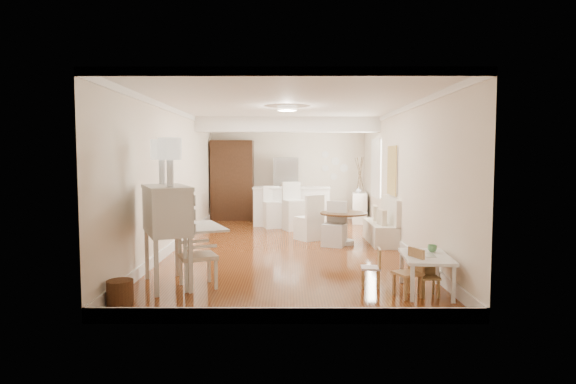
{
  "coord_description": "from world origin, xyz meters",
  "views": [
    {
      "loc": [
        0.04,
        -9.69,
        1.85
      ],
      "look_at": [
        0.02,
        0.3,
        1.11
      ],
      "focal_mm": 30.0,
      "sensor_mm": 36.0,
      "label": 1
    }
  ],
  "objects_px": {
    "kids_chair_c": "(429,277)",
    "sideboard": "(359,208)",
    "kids_chair_a": "(408,272)",
    "bar_stool_left": "(273,207)",
    "gustavian_armchair": "(198,255)",
    "kids_table": "(426,274)",
    "pantry_cabinet": "(232,180)",
    "bar_stool_right": "(294,206)",
    "dining_table": "(344,228)",
    "slip_chair_far": "(309,217)",
    "slip_chair_near": "(334,224)",
    "wicker_basket": "(120,293)",
    "fridge": "(298,189)",
    "breakfast_counter": "(291,206)",
    "kids_chair_b": "(371,267)",
    "secretary_bureau": "(167,236)"
  },
  "relations": [
    {
      "from": "kids_chair_a",
      "to": "bar_stool_right",
      "type": "bearing_deg",
      "value": 170.72
    },
    {
      "from": "bar_stool_left",
      "to": "pantry_cabinet",
      "type": "bearing_deg",
      "value": 113.22
    },
    {
      "from": "bar_stool_right",
      "to": "bar_stool_left",
      "type": "bearing_deg",
      "value": 123.2
    },
    {
      "from": "kids_chair_c",
      "to": "sideboard",
      "type": "relative_size",
      "value": 0.6
    },
    {
      "from": "kids_chair_a",
      "to": "pantry_cabinet",
      "type": "relative_size",
      "value": 0.28
    },
    {
      "from": "kids_chair_a",
      "to": "bar_stool_left",
      "type": "height_order",
      "value": "bar_stool_left"
    },
    {
      "from": "gustavian_armchair",
      "to": "slip_chair_near",
      "type": "distance_m",
      "value": 3.82
    },
    {
      "from": "wicker_basket",
      "to": "fridge",
      "type": "relative_size",
      "value": 0.18
    },
    {
      "from": "kids_table",
      "to": "pantry_cabinet",
      "type": "xyz_separation_m",
      "value": [
        -3.5,
        7.43,
        0.89
      ]
    },
    {
      "from": "wicker_basket",
      "to": "kids_chair_c",
      "type": "height_order",
      "value": "kids_chair_c"
    },
    {
      "from": "kids_chair_b",
      "to": "bar_stool_left",
      "type": "height_order",
      "value": "bar_stool_left"
    },
    {
      "from": "gustavian_armchair",
      "to": "bar_stool_right",
      "type": "distance_m",
      "value": 5.43
    },
    {
      "from": "kids_chair_b",
      "to": "secretary_bureau",
      "type": "bearing_deg",
      "value": -85.89
    },
    {
      "from": "breakfast_counter",
      "to": "slip_chair_far",
      "type": "bearing_deg",
      "value": -80.46
    },
    {
      "from": "wicker_basket",
      "to": "slip_chair_near",
      "type": "xyz_separation_m",
      "value": [
        3.02,
        3.99,
        0.3
      ]
    },
    {
      "from": "kids_chair_b",
      "to": "kids_chair_a",
      "type": "bearing_deg",
      "value": 44.63
    },
    {
      "from": "wicker_basket",
      "to": "pantry_cabinet",
      "type": "bearing_deg",
      "value": 86.8
    },
    {
      "from": "secretary_bureau",
      "to": "pantry_cabinet",
      "type": "bearing_deg",
      "value": 65.83
    },
    {
      "from": "bar_stool_left",
      "to": "pantry_cabinet",
      "type": "xyz_separation_m",
      "value": [
        -1.22,
        1.53,
        0.61
      ]
    },
    {
      "from": "gustavian_armchair",
      "to": "kids_chair_c",
      "type": "relative_size",
      "value": 1.76
    },
    {
      "from": "dining_table",
      "to": "bar_stool_left",
      "type": "xyz_separation_m",
      "value": [
        -1.57,
        2.33,
        0.2
      ]
    },
    {
      "from": "breakfast_counter",
      "to": "pantry_cabinet",
      "type": "bearing_deg",
      "value": 147.57
    },
    {
      "from": "secretary_bureau",
      "to": "kids_chair_b",
      "type": "height_order",
      "value": "secretary_bureau"
    },
    {
      "from": "kids_chair_a",
      "to": "bar_stool_left",
      "type": "bearing_deg",
      "value": 174.63
    },
    {
      "from": "kids_chair_c",
      "to": "slip_chair_near",
      "type": "height_order",
      "value": "slip_chair_near"
    },
    {
      "from": "breakfast_counter",
      "to": "bar_stool_left",
      "type": "bearing_deg",
      "value": -137.05
    },
    {
      "from": "wicker_basket",
      "to": "sideboard",
      "type": "relative_size",
      "value": 0.37
    },
    {
      "from": "secretary_bureau",
      "to": "bar_stool_right",
      "type": "height_order",
      "value": "secretary_bureau"
    },
    {
      "from": "secretary_bureau",
      "to": "kids_chair_c",
      "type": "height_order",
      "value": "secretary_bureau"
    },
    {
      "from": "kids_table",
      "to": "slip_chair_near",
      "type": "xyz_separation_m",
      "value": [
        -0.93,
        3.37,
        0.2
      ]
    },
    {
      "from": "gustavian_armchair",
      "to": "bar_stool_right",
      "type": "bearing_deg",
      "value": -38.01
    },
    {
      "from": "dining_table",
      "to": "slip_chair_near",
      "type": "bearing_deg",
      "value": -136.22
    },
    {
      "from": "secretary_bureau",
      "to": "breakfast_counter",
      "type": "bearing_deg",
      "value": 49.97
    },
    {
      "from": "gustavian_armchair",
      "to": "kids_table",
      "type": "relative_size",
      "value": 0.9
    },
    {
      "from": "kids_chair_a",
      "to": "slip_chair_far",
      "type": "relative_size",
      "value": 0.64
    },
    {
      "from": "dining_table",
      "to": "kids_chair_c",
      "type": "bearing_deg",
      "value": -79.39
    },
    {
      "from": "kids_chair_b",
      "to": "bar_stool_right",
      "type": "bearing_deg",
      "value": -163.64
    },
    {
      "from": "fridge",
      "to": "slip_chair_far",
      "type": "bearing_deg",
      "value": -86.95
    },
    {
      "from": "bar_stool_left",
      "to": "kids_table",
      "type": "bearing_deg",
      "value": -84.03
    },
    {
      "from": "kids_chair_c",
      "to": "sideboard",
      "type": "distance_m",
      "value": 7.07
    },
    {
      "from": "bar_stool_left",
      "to": "bar_stool_right",
      "type": "bearing_deg",
      "value": -50.98
    },
    {
      "from": "gustavian_armchair",
      "to": "kids_chair_a",
      "type": "relative_size",
      "value": 1.42
    },
    {
      "from": "wicker_basket",
      "to": "bar_stool_left",
      "type": "bearing_deg",
      "value": 75.66
    },
    {
      "from": "dining_table",
      "to": "pantry_cabinet",
      "type": "xyz_separation_m",
      "value": [
        -2.78,
        3.86,
        0.81
      ]
    },
    {
      "from": "kids_table",
      "to": "kids_chair_a",
      "type": "xyz_separation_m",
      "value": [
        -0.3,
        -0.21,
        0.07
      ]
    },
    {
      "from": "breakfast_counter",
      "to": "sideboard",
      "type": "height_order",
      "value": "breakfast_counter"
    },
    {
      "from": "wicker_basket",
      "to": "slip_chair_far",
      "type": "height_order",
      "value": "slip_chair_far"
    },
    {
      "from": "dining_table",
      "to": "slip_chair_far",
      "type": "bearing_deg",
      "value": 142.23
    },
    {
      "from": "wicker_basket",
      "to": "kids_chair_c",
      "type": "bearing_deg",
      "value": 6.27
    },
    {
      "from": "bar_stool_right",
      "to": "slip_chair_far",
      "type": "bearing_deg",
      "value": -98.45
    }
  ]
}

